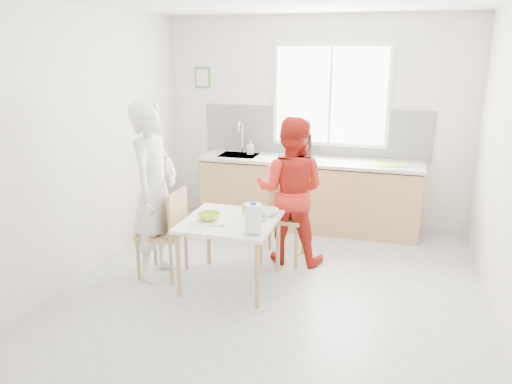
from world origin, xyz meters
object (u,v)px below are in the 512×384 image
(milk_jug, at_px, (254,218))
(chair_far, at_px, (284,209))
(chair_left, at_px, (167,229))
(wine_bottle_a, at_px, (309,146))
(dining_table, at_px, (230,227))
(wine_bottle_b, at_px, (308,145))
(bowl_white, at_px, (267,212))
(bowl_green, at_px, (209,216))
(person_red, at_px, (291,191))
(person_white, at_px, (154,191))

(milk_jug, bearing_deg, chair_far, 88.67)
(chair_left, bearing_deg, wine_bottle_a, 149.77)
(dining_table, distance_m, wine_bottle_b, 2.10)
(bowl_white, bearing_deg, bowl_green, -149.10)
(chair_far, bearing_deg, bowl_white, -94.96)
(bowl_green, distance_m, bowl_white, 0.58)
(person_red, bearing_deg, person_white, 31.07)
(bowl_green, bearing_deg, chair_left, 173.99)
(dining_table, height_order, wine_bottle_a, wine_bottle_a)
(dining_table, relative_size, bowl_green, 4.13)
(person_white, distance_m, person_red, 1.45)
(chair_far, bearing_deg, person_white, -144.33)
(milk_jug, bearing_deg, bowl_white, 92.62)
(person_white, bearing_deg, dining_table, -90.00)
(chair_left, bearing_deg, person_white, -90.00)
(chair_left, relative_size, chair_far, 0.91)
(bowl_white, bearing_deg, wine_bottle_a, 85.78)
(bowl_white, xyz_separation_m, wine_bottle_a, (0.12, 1.64, 0.37))
(dining_table, xyz_separation_m, wine_bottle_a, (0.42, 1.89, 0.47))
(dining_table, height_order, person_white, person_white)
(person_red, distance_m, bowl_white, 0.52)
(person_red, relative_size, bowl_green, 7.51)
(dining_table, bearing_deg, person_red, 59.68)
(chair_left, relative_size, bowl_white, 4.04)
(bowl_green, bearing_deg, chair_far, 57.84)
(chair_far, bearing_deg, chair_left, -141.25)
(person_red, relative_size, bowl_white, 7.01)
(chair_left, bearing_deg, wine_bottle_b, 152.21)
(dining_table, bearing_deg, wine_bottle_b, 79.25)
(person_red, distance_m, wine_bottle_b, 1.29)
(dining_table, height_order, chair_far, chair_far)
(wine_bottle_a, relative_size, wine_bottle_b, 1.07)
(chair_far, distance_m, bowl_green, 1.05)
(person_red, height_order, wine_bottle_b, person_red)
(chair_left, xyz_separation_m, wine_bottle_a, (1.10, 1.88, 0.57))
(bowl_green, bearing_deg, person_red, 51.34)
(bowl_green, height_order, wine_bottle_a, wine_bottle_a)
(chair_far, distance_m, wine_bottle_a, 1.18)
(person_white, height_order, bowl_green, person_white)
(person_white, relative_size, wine_bottle_a, 5.65)
(bowl_white, bearing_deg, chair_left, -165.75)
(wine_bottle_a, bearing_deg, chair_left, -120.29)
(dining_table, height_order, milk_jug, milk_jug)
(chair_left, height_order, person_red, person_red)
(wine_bottle_a, bearing_deg, milk_jug, -92.56)
(milk_jug, bearing_deg, wine_bottle_a, 87.50)
(person_red, distance_m, wine_bottle_a, 1.17)
(person_white, xyz_separation_m, person_red, (1.24, 0.74, -0.10))
(chair_left, height_order, bowl_green, chair_left)
(chair_far, height_order, wine_bottle_b, wine_bottle_b)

